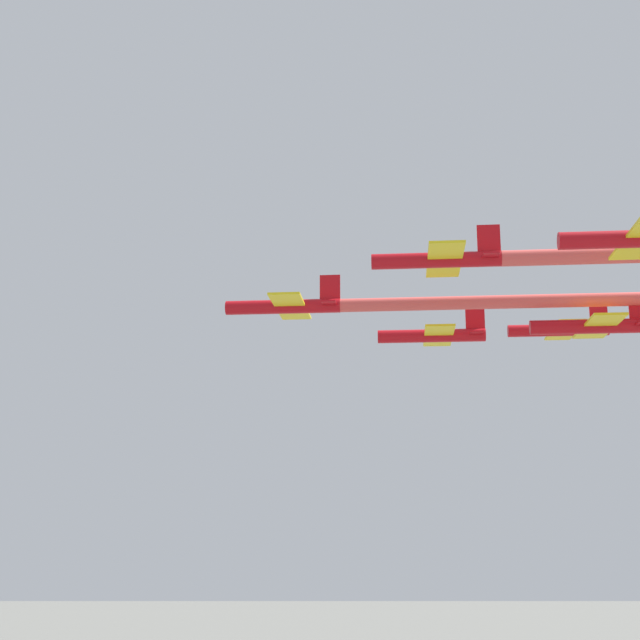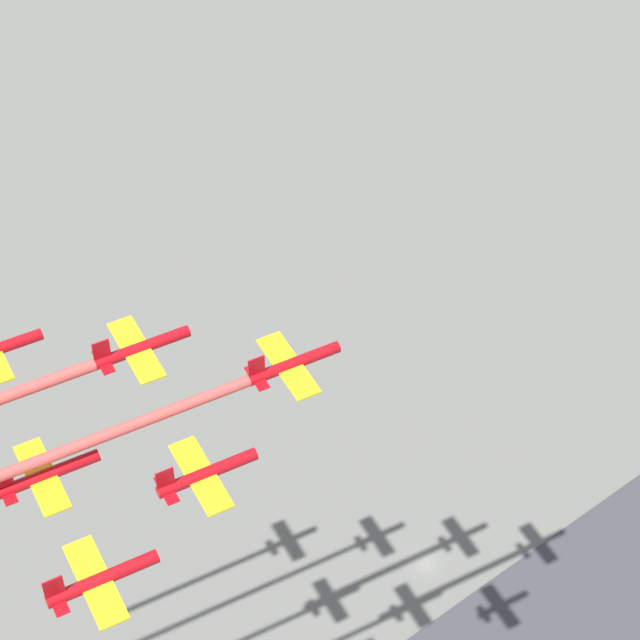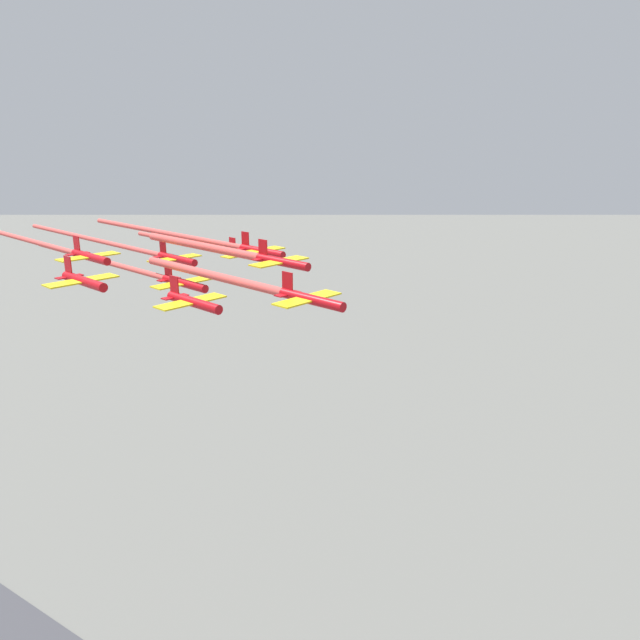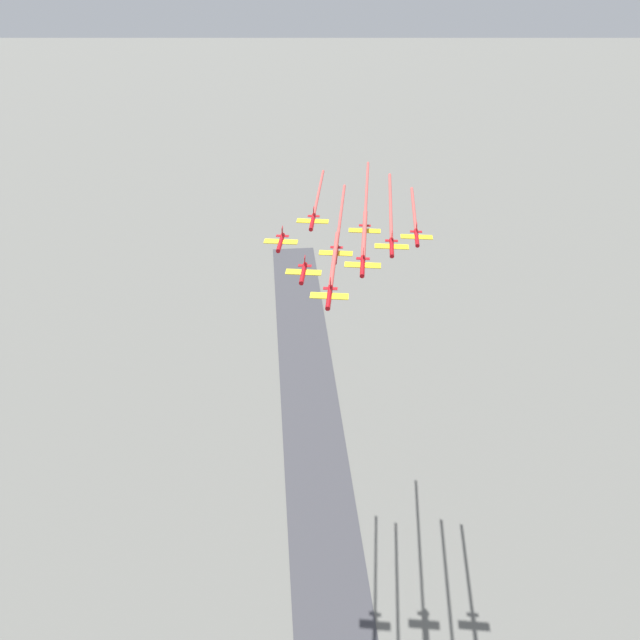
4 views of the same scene
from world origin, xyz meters
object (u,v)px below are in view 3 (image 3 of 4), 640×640
object	(u,v)px
jet_0	(309,299)
jet_3	(260,251)
jet_6	(245,254)
jet_2	(192,302)
jet_4	(183,283)
jet_7	(176,258)
jet_8	(89,256)
jet_1	(281,261)
jet_5	(83,281)

from	to	relation	value
jet_0	jet_3	bearing A→B (deg)	-120.47
jet_6	jet_2	bearing A→B (deg)	40.36
jet_0	jet_6	xyz separation A→B (m)	(-5.51, -47.45, -3.02)
jet_0	jet_4	world-z (taller)	jet_0
jet_4	jet_7	bearing A→B (deg)	-120.47
jet_2	jet_7	size ratio (longest dim) A/B	1.00
jet_4	jet_8	xyz separation A→B (m)	(12.93, -9.29, 3.48)
jet_0	jet_8	world-z (taller)	jet_8
jet_3	jet_7	world-z (taller)	jet_3
jet_3	jet_8	size ratio (longest dim) A/B	1.00
jet_1	jet_3	bearing A→B (deg)	-120.47
jet_0	jet_6	bearing A→B (deg)	-120.47
jet_6	jet_0	bearing A→B (deg)	59.53
jet_5	jet_7	distance (m)	27.93
jet_6	jet_8	world-z (taller)	jet_8
jet_4	jet_7	distance (m)	15.95
jet_4	jet_5	world-z (taller)	jet_5
jet_0	jet_1	bearing A→B (deg)	-120.47
jet_7	jet_0	bearing A→B (deg)	78.91
jet_0	jet_5	xyz separation A→B (m)	(25.87, -18.58, 0.69)
jet_2	jet_5	distance (m)	16.05
jet_7	jet_6	bearing A→B (deg)	180.00
jet_5	jet_3	bearing A→B (deg)	180.00
jet_3	jet_4	bearing A→B (deg)	0.00
jet_1	jet_2	xyz separation A→B (m)	(14.77, 6.53, -3.00)
jet_7	jet_8	distance (m)	16.36
jet_3	jet_7	distance (m)	16.05
jet_5	jet_7	size ratio (longest dim) A/B	1.00
jet_1	jet_6	size ratio (longest dim) A/B	1.00
jet_6	jet_8	bearing A→B (deg)	-0.00
jet_4	jet_6	size ratio (longest dim) A/B	1.00
jet_0	jet_5	distance (m)	31.86
jet_8	jet_3	bearing A→B (deg)	150.46
jet_2	jet_8	distance (m)	27.55
jet_4	jet_1	bearing A→B (deg)	120.47
jet_6	jet_8	xyz separation A→B (m)	(29.54, 13.05, 4.08)
jet_6	jet_1	bearing A→B (deg)	59.53
jet_1	jet_5	xyz separation A→B (m)	(27.70, -2.76, -0.98)
jet_1	jet_2	distance (m)	16.42
jet_2	jet_6	size ratio (longest dim) A/B	1.00
jet_6	jet_7	distance (m)	16.21
jet_1	jet_0	bearing A→B (deg)	59.53
jet_3	jet_5	distance (m)	32.30
jet_1	jet_7	size ratio (longest dim) A/B	1.00
jet_5	jet_8	xyz separation A→B (m)	(-1.84, -15.82, 0.37)
jet_6	jet_7	xyz separation A→B (m)	(14.77, 6.53, 1.45)
jet_4	jet_8	bearing A→B (deg)	-59.53
jet_0	jet_8	bearing A→B (deg)	-78.91
jet_4	jet_0	bearing A→B (deg)	90.00
jet_8	jet_6	bearing A→B (deg)	180.00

